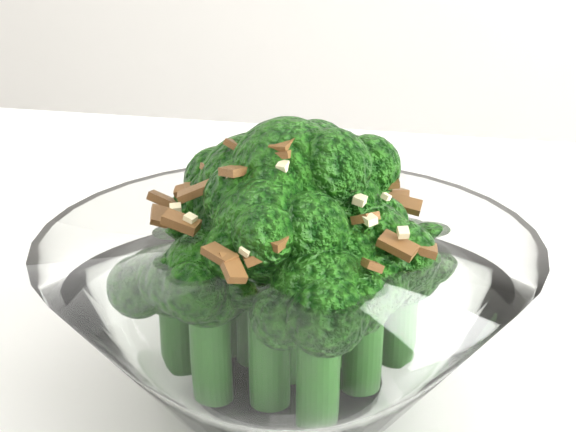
% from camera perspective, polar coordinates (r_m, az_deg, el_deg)
% --- Properties ---
extents(table, '(1.28, 0.92, 0.75)m').
position_cam_1_polar(table, '(0.55, 9.61, -13.31)').
color(table, white).
rests_on(table, ground).
extents(broccoli_dish, '(0.23, 0.23, 0.14)m').
position_cam_1_polar(broccoli_dish, '(0.42, 0.03, -5.21)').
color(broccoli_dish, white).
rests_on(broccoli_dish, table).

